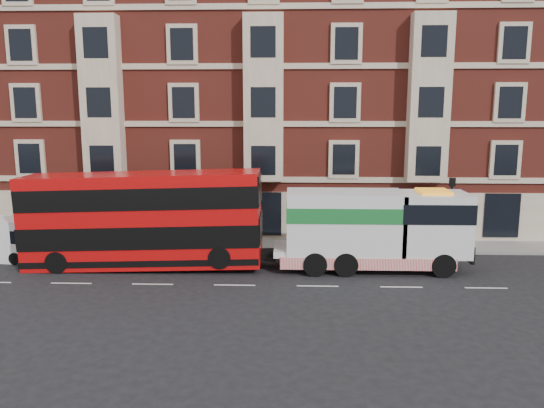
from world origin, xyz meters
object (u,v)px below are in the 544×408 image
Objects in this scene: tow_truck at (371,228)px; pedestrian at (26,227)px; box_van at (2,239)px; double_decker_bus at (143,218)px.

tow_truck is 21.46m from pedestrian.
tow_truck reaches higher than box_van.
double_decker_bus is at bearing 0.91° from pedestrian.
tow_truck is at bearing 6.01° from box_van.
pedestrian is (-8.84, 4.71, -1.59)m from double_decker_bus.
double_decker_bus is at bearing 180.00° from tow_truck.
box_van is 2.49× the size of pedestrian.
box_van reaches higher than pedestrian.
tow_truck is (12.07, -0.00, -0.47)m from double_decker_bus.
tow_truck is 5.30× the size of pedestrian.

